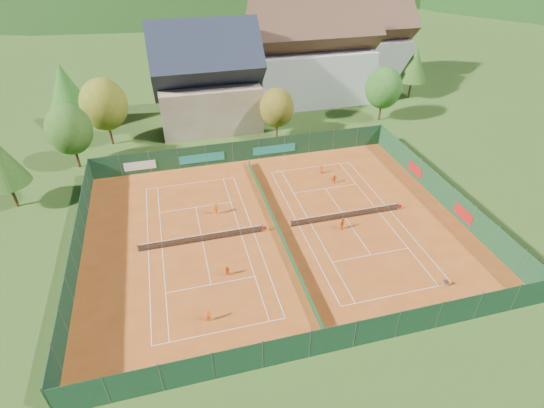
{
  "coord_description": "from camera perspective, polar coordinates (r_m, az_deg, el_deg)",
  "views": [
    {
      "loc": [
        -9.69,
        -34.75,
        28.17
      ],
      "look_at": [
        0.0,
        2.0,
        2.0
      ],
      "focal_mm": 28.0,
      "sensor_mm": 36.0,
      "label": 1
    }
  ],
  "objects": [
    {
      "name": "ground",
      "position": [
        45.79,
        0.64,
        -3.46
      ],
      "size": [
        600.0,
        600.0,
        0.0
      ],
      "primitive_type": "plane",
      "color": "#2C4C17",
      "rests_on": "ground"
    },
    {
      "name": "clay_pad",
      "position": [
        45.77,
        0.64,
        -3.43
      ],
      "size": [
        40.0,
        32.0,
        0.01
      ],
      "primitive_type": "cube",
      "color": "#AA4B19",
      "rests_on": "ground"
    },
    {
      "name": "court_markings_left",
      "position": [
        44.76,
        -9.33,
        -4.99
      ],
      "size": [
        11.03,
        23.83,
        0.0
      ],
      "color": "white",
      "rests_on": "ground"
    },
    {
      "name": "court_markings_right",
      "position": [
        48.1,
        9.88,
        -1.88
      ],
      "size": [
        11.03,
        23.83,
        0.0
      ],
      "color": "white",
      "rests_on": "ground"
    },
    {
      "name": "tennis_net_left",
      "position": [
        44.46,
        -9.19,
        -4.47
      ],
      "size": [
        13.3,
        0.1,
        1.02
      ],
      "color": "#59595B",
      "rests_on": "ground"
    },
    {
      "name": "tennis_net_right",
      "position": [
        47.87,
        10.1,
        -1.37
      ],
      "size": [
        13.3,
        0.1,
        1.02
      ],
      "color": "#59595B",
      "rests_on": "ground"
    },
    {
      "name": "court_divider",
      "position": [
        45.47,
        0.64,
        -2.94
      ],
      "size": [
        0.03,
        28.8,
        1.0
      ],
      "color": "#14371A",
      "rests_on": "ground"
    },
    {
      "name": "fence_north",
      "position": [
        58.08,
        -3.99,
        7.09
      ],
      "size": [
        40.0,
        0.1,
        3.0
      ],
      "color": "#14381F",
      "rests_on": "ground"
    },
    {
      "name": "fence_south",
      "position": [
        34.01,
        8.14,
        -17.6
      ],
      "size": [
        40.0,
        0.04,
        3.0
      ],
      "color": "#143820",
      "rests_on": "ground"
    },
    {
      "name": "fence_west",
      "position": [
        45.0,
        -24.86,
        -5.61
      ],
      "size": [
        0.04,
        32.0,
        3.0
      ],
      "color": "#143923",
      "rests_on": "ground"
    },
    {
      "name": "fence_east",
      "position": [
        52.96,
        22.0,
        1.51
      ],
      "size": [
        0.09,
        32.0,
        3.0
      ],
      "color": "#163C1F",
      "rests_on": "ground"
    },
    {
      "name": "chalet",
      "position": [
        68.57,
        -8.76,
        15.85
      ],
      "size": [
        16.2,
        12.0,
        16.0
      ],
      "color": "tan",
      "rests_on": "ground"
    },
    {
      "name": "hotel_block_a",
      "position": [
        78.09,
        5.28,
        18.98
      ],
      "size": [
        21.6,
        11.0,
        17.25
      ],
      "color": "silver",
      "rests_on": "ground"
    },
    {
      "name": "hotel_block_b",
      "position": [
        90.78,
        12.39,
        20.09
      ],
      "size": [
        17.28,
        10.0,
        15.5
      ],
      "color": "silver",
      "rests_on": "ground"
    },
    {
      "name": "tree_west_front",
      "position": [
        60.56,
        -25.62,
        9.01
      ],
      "size": [
        5.72,
        5.72,
        8.69
      ],
      "color": "#422B17",
      "rests_on": "ground"
    },
    {
      "name": "tree_west_mid",
      "position": [
        65.18,
        -21.68,
        12.32
      ],
      "size": [
        6.44,
        6.44,
        9.78
      ],
      "color": "#482D19",
      "rests_on": "ground"
    },
    {
      "name": "tree_west_back",
      "position": [
        73.42,
        -26.15,
        14.18
      ],
      "size": [
        5.6,
        5.6,
        10.0
      ],
      "color": "#422C17",
      "rests_on": "ground"
    },
    {
      "name": "tree_center",
      "position": [
        63.38,
        0.65,
        12.83
      ],
      "size": [
        5.01,
        5.01,
        7.6
      ],
      "color": "#492F1A",
      "rests_on": "ground"
    },
    {
      "name": "tree_east_front",
      "position": [
        71.45,
        14.76,
        14.87
      ],
      "size": [
        5.72,
        5.72,
        8.69
      ],
      "color": "#4C321B",
      "rests_on": "ground"
    },
    {
      "name": "tree_east_mid",
      "position": [
        82.79,
        18.62,
        17.37
      ],
      "size": [
        5.04,
        5.04,
        9.0
      ],
      "color": "#412C17",
      "rests_on": "ground"
    },
    {
      "name": "tree_east_back",
      "position": [
        85.56,
        11.04,
        19.46
      ],
      "size": [
        7.15,
        7.15,
        10.86
      ],
      "color": "#4D2C1B",
      "rests_on": "ground"
    },
    {
      "name": "mountain_backdrop",
      "position": [
        279.3,
        -6.89,
        20.27
      ],
      "size": [
        820.0,
        530.0,
        242.0
      ],
      "color": "black",
      "rests_on": "ground"
    },
    {
      "name": "ball_hopper",
      "position": [
        42.13,
        22.35,
        -9.68
      ],
      "size": [
        0.34,
        0.34,
        0.8
      ],
      "color": "slate",
      "rests_on": "ground"
    },
    {
      "name": "loose_ball_0",
      "position": [
        41.63,
        -6.7,
        -8.27
      ],
      "size": [
        0.07,
        0.07,
        0.07
      ],
      "primitive_type": "sphere",
      "color": "#CCD833",
      "rests_on": "ground"
    },
    {
      "name": "loose_ball_1",
      "position": [
        40.11,
        6.82,
        -10.31
      ],
      "size": [
        0.07,
        0.07,
        0.07
      ],
      "primitive_type": "sphere",
      "color": "#CCD833",
      "rests_on": "ground"
    },
    {
      "name": "loose_ball_2",
      "position": [
        48.12,
        5.41,
        -1.42
      ],
      "size": [
        0.07,
        0.07,
        0.07
      ],
      "primitive_type": "sphere",
      "color": "#CCD833",
      "rests_on": "ground"
    },
    {
      "name": "loose_ball_3",
      "position": [
        49.41,
        -6.31,
        -0.41
      ],
      "size": [
        0.07,
        0.07,
        0.07
      ],
      "primitive_type": "sphere",
      "color": "#CCD833",
      "rests_on": "ground"
    },
    {
      "name": "player_left_near",
      "position": [
        36.62,
        -8.6,
        -14.63
      ],
      "size": [
        0.51,
        0.35,
        1.36
      ],
      "primitive_type": "imported",
      "rotation": [
        0.0,
        0.0,
        -0.05
      ],
      "color": "orange",
      "rests_on": "ground"
    },
    {
      "name": "player_left_mid",
      "position": [
        40.22,
        -6.0,
        -8.98
      ],
      "size": [
        0.72,
        0.68,
        1.18
      ],
      "primitive_type": "imported",
      "rotation": [
        0.0,
        0.0,
        -0.54
      ],
      "color": "#D14E12",
      "rests_on": "ground"
    },
    {
      "name": "player_left_far",
      "position": [
        47.98,
        -7.6,
        -0.6
      ],
      "size": [
        1.11,
        0.77,
        1.58
      ],
      "primitive_type": "imported",
      "rotation": [
        0.0,
        0.0,
        3.33
      ],
      "color": "orange",
      "rests_on": "ground"
    },
    {
      "name": "player_right_near",
      "position": [
        45.96,
        9.43,
        -2.61
      ],
      "size": [
        0.94,
        0.81,
        1.52
      ],
      "primitive_type": "imported",
      "rotation": [
        0.0,
        0.0,
        0.61
      ],
      "color": "orange",
      "rests_on": "ground"
    },
    {
      "name": "player_right_far_a",
      "position": [
        55.77,
        6.66,
        4.66
      ],
      "size": [
        0.63,
        0.47,
        1.17
      ],
      "primitive_type": "imported",
      "rotation": [
        0.0,
        0.0,
        2.96
      ],
      "color": "#D24912",
      "rests_on": "ground"
    },
    {
      "name": "player_right_far_b",
      "position": [
        53.86,
        8.35,
        3.35
      ],
      "size": [
        1.13,
        0.46,
        1.19
      ],
      "primitive_type": "imported",
      "rotation": [
        0.0,
        0.0,
        3.24
      ],
      "color": "#E75A14",
      "rests_on": "ground"
    }
  ]
}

